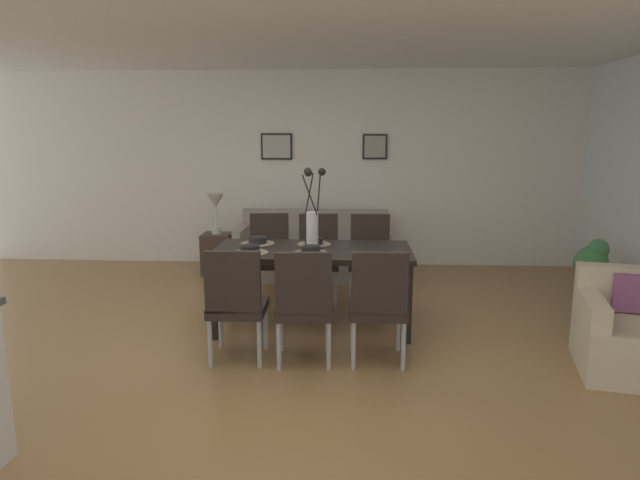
{
  "coord_description": "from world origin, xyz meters",
  "views": [
    {
      "loc": [
        0.56,
        -4.2,
        1.78
      ],
      "look_at": [
        0.27,
        0.84,
        0.79
      ],
      "focal_mm": 30.7,
      "sensor_mm": 36.0,
      "label": 1
    }
  ],
  "objects_px": {
    "dining_chair_near_left": "(236,299)",
    "sofa": "(314,253)",
    "dining_chair_near_right": "(269,252)",
    "dining_chair_far_right": "(318,253)",
    "armchair": "(636,335)",
    "centerpiece_vase": "(312,218)",
    "bowl_near_left": "(250,248)",
    "dining_chair_mid_left": "(378,301)",
    "dining_chair_mid_right": "(370,253)",
    "framed_picture_center": "(375,147)",
    "bowl_far_left": "(311,249)",
    "framed_picture_left": "(277,147)",
    "bowl_far_right": "(314,240)",
    "side_table": "(217,254)",
    "potted_plant": "(591,266)",
    "table_lamp": "(216,205)",
    "dining_chair_far_left": "(304,301)",
    "dining_table": "(312,257)",
    "bowl_near_right": "(258,240)"
  },
  "relations": [
    {
      "from": "table_lamp",
      "to": "centerpiece_vase",
      "type": "bearing_deg",
      "value": -54.05
    },
    {
      "from": "dining_chair_far_left",
      "to": "bowl_far_left",
      "type": "bearing_deg",
      "value": 89.52
    },
    {
      "from": "side_table",
      "to": "armchair",
      "type": "xyz_separation_m",
      "value": [
        3.87,
        -2.71,
        0.03
      ]
    },
    {
      "from": "dining_chair_far_left",
      "to": "framed_picture_center",
      "type": "distance_m",
      "value": 3.59
    },
    {
      "from": "bowl_far_right",
      "to": "side_table",
      "type": "xyz_separation_m",
      "value": [
        -1.36,
        1.67,
        -0.52
      ]
    },
    {
      "from": "dining_table",
      "to": "bowl_near_left",
      "type": "relative_size",
      "value": 10.59
    },
    {
      "from": "dining_chair_far_right",
      "to": "table_lamp",
      "type": "bearing_deg",
      "value": 143.15
    },
    {
      "from": "potted_plant",
      "to": "dining_chair_far_right",
      "type": "bearing_deg",
      "value": -176.91
    },
    {
      "from": "bowl_near_right",
      "to": "bowl_far_left",
      "type": "bearing_deg",
      "value": -36.48
    },
    {
      "from": "centerpiece_vase",
      "to": "framed_picture_left",
      "type": "xyz_separation_m",
      "value": [
        -0.66,
        2.49,
        0.58
      ]
    },
    {
      "from": "table_lamp",
      "to": "framed_picture_center",
      "type": "distance_m",
      "value": 2.22
    },
    {
      "from": "side_table",
      "to": "framed_picture_left",
      "type": "relative_size",
      "value": 1.24
    },
    {
      "from": "dining_chair_far_left",
      "to": "sofa",
      "type": "bearing_deg",
      "value": 92.25
    },
    {
      "from": "dining_chair_far_left",
      "to": "centerpiece_vase",
      "type": "distance_m",
      "value": 1.0
    },
    {
      "from": "dining_chair_mid_right",
      "to": "framed_picture_center",
      "type": "distance_m",
      "value": 1.96
    },
    {
      "from": "bowl_near_left",
      "to": "table_lamp",
      "type": "height_order",
      "value": "table_lamp"
    },
    {
      "from": "framed_picture_center",
      "to": "dining_chair_far_right",
      "type": "bearing_deg",
      "value": -111.78
    },
    {
      "from": "sofa",
      "to": "framed_picture_left",
      "type": "xyz_separation_m",
      "value": [
        -0.54,
        0.62,
        1.32
      ]
    },
    {
      "from": "dining_chair_near_left",
      "to": "sofa",
      "type": "height_order",
      "value": "dining_chair_near_left"
    },
    {
      "from": "framed_picture_center",
      "to": "bowl_far_left",
      "type": "bearing_deg",
      "value": -103.69
    },
    {
      "from": "sofa",
      "to": "framed_picture_center",
      "type": "xyz_separation_m",
      "value": [
        0.77,
        0.62,
        1.32
      ]
    },
    {
      "from": "bowl_near_left",
      "to": "side_table",
      "type": "height_order",
      "value": "bowl_near_left"
    },
    {
      "from": "framed_picture_left",
      "to": "bowl_far_left",
      "type": "bearing_deg",
      "value": -76.31
    },
    {
      "from": "dining_chair_mid_right",
      "to": "armchair",
      "type": "bearing_deg",
      "value": -41.14
    },
    {
      "from": "bowl_near_left",
      "to": "armchair",
      "type": "bearing_deg",
      "value": -11.86
    },
    {
      "from": "bowl_far_left",
      "to": "centerpiece_vase",
      "type": "bearing_deg",
      "value": 89.74
    },
    {
      "from": "armchair",
      "to": "dining_chair_mid_right",
      "type": "bearing_deg",
      "value": 138.86
    },
    {
      "from": "dining_chair_near_right",
      "to": "bowl_near_right",
      "type": "distance_m",
      "value": 0.72
    },
    {
      "from": "armchair",
      "to": "centerpiece_vase",
      "type": "bearing_deg",
      "value": 161.47
    },
    {
      "from": "dining_table",
      "to": "dining_chair_far_left",
      "type": "distance_m",
      "value": 0.88
    },
    {
      "from": "framed_picture_left",
      "to": "framed_picture_center",
      "type": "height_order",
      "value": "framed_picture_left"
    },
    {
      "from": "dining_chair_near_right",
      "to": "dining_table",
      "type": "bearing_deg",
      "value": -58.2
    },
    {
      "from": "bowl_near_left",
      "to": "bowl_far_right",
      "type": "distance_m",
      "value": 0.67
    },
    {
      "from": "bowl_near_left",
      "to": "bowl_far_left",
      "type": "xyz_separation_m",
      "value": [
        0.54,
        0.0,
        0.0
      ]
    },
    {
      "from": "dining_chair_mid_left",
      "to": "sofa",
      "type": "xyz_separation_m",
      "value": [
        -0.68,
        2.7,
        -0.23
      ]
    },
    {
      "from": "dining_chair_near_left",
      "to": "dining_chair_far_left",
      "type": "height_order",
      "value": "same"
    },
    {
      "from": "dining_chair_near_right",
      "to": "framed_picture_left",
      "type": "xyz_separation_m",
      "value": [
        -0.12,
        1.63,
        1.09
      ]
    },
    {
      "from": "framed_picture_center",
      "to": "bowl_near_left",
      "type": "bearing_deg",
      "value": -113.95
    },
    {
      "from": "dining_chair_mid_right",
      "to": "framed_picture_left",
      "type": "distance_m",
      "value": 2.3
    },
    {
      "from": "dining_chair_far_right",
      "to": "bowl_far_left",
      "type": "relative_size",
      "value": 5.41
    },
    {
      "from": "dining_chair_mid_left",
      "to": "dining_chair_mid_right",
      "type": "bearing_deg",
      "value": 90.34
    },
    {
      "from": "dining_chair_mid_right",
      "to": "bowl_far_right",
      "type": "distance_m",
      "value": 0.91
    },
    {
      "from": "armchair",
      "to": "bowl_near_left",
      "type": "bearing_deg",
      "value": 168.14
    },
    {
      "from": "dining_chair_near_left",
      "to": "side_table",
      "type": "xyz_separation_m",
      "value": [
        -0.82,
        2.72,
        -0.25
      ]
    },
    {
      "from": "dining_chair_near_right",
      "to": "dining_chair_far_right",
      "type": "xyz_separation_m",
      "value": [
        0.54,
        -0.01,
        0.0
      ]
    },
    {
      "from": "armchair",
      "to": "potted_plant",
      "type": "distance_m",
      "value": 1.91
    },
    {
      "from": "dining_chair_mid_left",
      "to": "side_table",
      "type": "relative_size",
      "value": 1.77
    },
    {
      "from": "potted_plant",
      "to": "bowl_near_right",
      "type": "bearing_deg",
      "value": -166.86
    },
    {
      "from": "bowl_near_right",
      "to": "side_table",
      "type": "height_order",
      "value": "bowl_near_right"
    },
    {
      "from": "dining_table",
      "to": "dining_chair_mid_left",
      "type": "relative_size",
      "value": 1.96
    }
  ]
}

